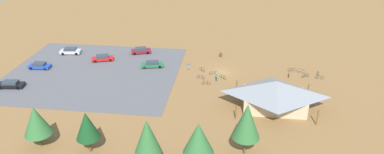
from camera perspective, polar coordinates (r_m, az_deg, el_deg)
The scene contains 28 objects.
ground at distance 72.14m, azimuth 4.86°, elevation 0.81°, with size 160.00×160.00×0.00m, color olive.
parking_lot_asphalt at distance 74.47m, azimuth -15.65°, elevation 0.74°, with size 34.15×29.50×0.05m, color #56565B.
bike_pavilion at distance 59.64m, azimuth 13.29°, elevation -2.50°, with size 12.91×9.03×5.06m.
trash_bin at distance 79.28m, azimuth 4.68°, elevation 3.59°, with size 0.60×0.60×0.90m, color brown.
lot_sign at distance 70.90m, azimuth -0.54°, elevation 1.69°, with size 0.56×0.08×2.20m.
pine_midwest at distance 47.12m, azimuth 8.88°, elevation -7.09°, with size 3.75×3.75×7.82m.
pine_far_east at distance 53.09m, azimuth -23.97°, elevation -6.49°, with size 3.81×3.81×6.35m.
pine_east at distance 49.58m, azimuth -16.68°, elevation -7.54°, with size 3.27×3.27×6.27m.
pine_mideast at distance 43.71m, azimuth 1.05°, elevation -9.96°, with size 3.92×3.92×7.31m.
pine_far_west at distance 45.54m, azimuth -7.25°, elevation -9.54°, with size 3.54×3.54×6.90m.
bicycle_purple_yard_right at distance 69.05m, azimuth 1.44°, elevation 0.00°, with size 1.70×0.64×0.76m.
bicycle_orange_yard_front at distance 72.15m, azimuth 1.67°, elevation 1.23°, with size 1.18×1.24×0.87m.
bicycle_yellow_yard_left at distance 72.37m, azimuth 15.42°, elevation 0.29°, with size 0.48×1.65×0.76m.
bicycle_silver_near_sign at distance 74.68m, azimuth 17.24°, elevation 0.89°, with size 1.50×0.99×0.86m.
bicycle_white_edge_south at distance 74.86m, azimuth 19.75°, elevation 0.53°, with size 0.48×1.60×0.75m.
bicycle_teal_lone_east at distance 73.28m, azimuth 19.97°, elevation -0.05°, with size 1.67×0.48×0.82m.
bicycle_red_by_bin at distance 66.86m, azimuth 2.29°, elevation -0.95°, with size 1.67×0.48×0.80m.
bicycle_green_back_row at distance 69.26m, azimuth 4.99°, elevation 0.00°, with size 1.31×1.27×0.86m.
bicycle_blue_front_row at distance 74.90m, azimuth 15.86°, elevation 1.16°, with size 1.65×0.53×0.87m.
bicycle_black_trailside at distance 73.08m, azimuth 17.95°, elevation 0.20°, with size 1.58×0.85×0.80m.
bicycle_purple_near_porch at distance 70.87m, azimuth 3.46°, elevation 0.68°, with size 1.65×0.56×0.78m.
car_blue_front_row at distance 79.70m, azimuth -23.48°, elevation 1.71°, with size 4.47×1.99×1.30m.
car_maroon_second_row at distance 81.53m, azimuth -8.28°, elevation 4.28°, with size 4.72×2.94×1.39m.
car_red_back_corner at distance 79.22m, azimuth -14.30°, elevation 3.02°, with size 4.95×3.18×1.32m.
car_silver_inner_stall at distance 85.05m, azimuth -19.10°, elevation 4.02°, with size 4.74×2.44×1.42m.
car_black_by_curb at distance 73.68m, azimuth -27.29°, elevation -1.06°, with size 4.89×2.34×1.31m.
car_green_near_entry at distance 74.19m, azimuth -6.45°, elevation 2.08°, with size 4.90×2.74×1.31m.
visitor_at_bikes at distance 68.14m, azimuth 4.00°, elevation 0.10°, with size 0.36×0.37×1.77m.
Camera 1 is at (-1.92, 65.14, 30.96)m, focal length 32.89 mm.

